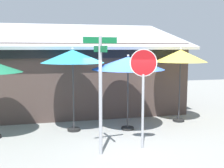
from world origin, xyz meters
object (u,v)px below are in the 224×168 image
at_px(street_sign_post, 100,83).
at_px(stop_sign, 143,80).
at_px(patio_umbrella_mustard_far_right, 181,56).
at_px(patio_umbrella_teal_center, 73,57).
at_px(patio_umbrella_royal_blue_right, 128,63).

bearing_deg(street_sign_post, stop_sign, 8.10).
xyz_separation_m(street_sign_post, patio_umbrella_mustard_far_right, (3.57, 2.59, 0.59)).
height_order(street_sign_post, stop_sign, street_sign_post).
distance_m(street_sign_post, patio_umbrella_teal_center, 2.41).
height_order(patio_umbrella_teal_center, patio_umbrella_royal_blue_right, patio_umbrella_teal_center).
xyz_separation_m(patio_umbrella_teal_center, patio_umbrella_mustard_far_right, (4.06, 0.31, -0.02)).
xyz_separation_m(street_sign_post, stop_sign, (1.23, 0.18, 0.02)).
xyz_separation_m(street_sign_post, patio_umbrella_teal_center, (-0.49, 2.28, 0.61)).
bearing_deg(patio_umbrella_teal_center, patio_umbrella_mustard_far_right, 4.36).
bearing_deg(street_sign_post, patio_umbrella_royal_blue_right, 56.28).
relative_size(street_sign_post, stop_sign, 1.11).
relative_size(street_sign_post, patio_umbrella_teal_center, 1.10).
distance_m(street_sign_post, patio_umbrella_royal_blue_right, 2.44).
xyz_separation_m(street_sign_post, patio_umbrella_royal_blue_right, (1.34, 2.01, 0.38)).
bearing_deg(patio_umbrella_royal_blue_right, street_sign_post, -123.72).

